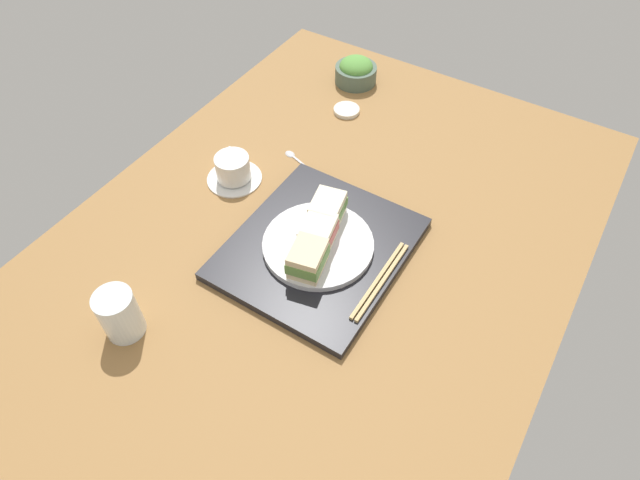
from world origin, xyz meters
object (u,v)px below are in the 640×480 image
sandwich_middle (318,233)px  sandwich_plate (318,244)px  teaspoon (293,155)px  salad_bowl (356,71)px  small_sauce_dish (347,110)px  sandwich_near (308,259)px  drinking_glass (119,314)px  coffee_cup (233,169)px  sandwich_far (328,210)px  chopsticks_pair (380,280)px

sandwich_middle → sandwich_plate: bearing=116.6°
sandwich_middle → teaspoon: sandwich_middle is taller
salad_bowl → small_sauce_dish: (-13.16, -4.83, -2.75)cm
sandwich_near → drinking_glass: (-27.51, 21.79, -0.90)cm
sandwich_middle → small_sauce_dish: sandwich_middle is taller
salad_bowl → drinking_glass: 90.92cm
coffee_cup → sandwich_plate: bearing=-106.4°
salad_bowl → sandwich_middle: bearing=-157.5°
salad_bowl → teaspoon: 35.40cm
sandwich_middle → teaspoon: 30.63cm
teaspoon → drinking_glass: bearing=-179.2°
sandwich_plate → sandwich_middle: (0.00, -0.00, 3.40)cm
sandwich_far → chopsticks_pair: bearing=-114.4°
sandwich_near → coffee_cup: (14.64, 29.64, -3.07)cm
sandwich_plate → chopsticks_pair: sandwich_plate is taller
sandwich_middle → sandwich_far: size_ratio=0.97×
coffee_cup → small_sauce_dish: coffee_cup is taller
drinking_glass → teaspoon: bearing=0.8°
teaspoon → sandwich_plate: bearing=-136.2°
drinking_glass → chopsticks_pair: bearing=-46.7°
drinking_glass → sandwich_near: bearing=-38.4°
small_sauce_dish → teaspoon: bearing=174.6°
chopsticks_pair → sandwich_middle: bearing=85.8°
sandwich_far → drinking_glass: 44.31cm
sandwich_plate → drinking_glass: 39.49cm
sandwich_far → drinking_glass: size_ratio=0.90×
sandwich_near → drinking_glass: bearing=141.6°
small_sauce_dish → drinking_glass: bearing=179.0°
teaspoon → chopsticks_pair: bearing=-122.7°
sandwich_near → small_sauce_dish: size_ratio=1.34×
sandwich_near → teaspoon: (28.16, 22.53, -5.59)cm
sandwich_middle → small_sauce_dish: (43.78, 18.76, -5.39)cm
sandwich_far → salad_bowl: bearing=23.4°
sandwich_plate → small_sauce_dish: bearing=23.2°
sandwich_far → small_sauce_dish: size_ratio=1.35×
sandwich_plate → drinking_glass: bearing=149.3°
sandwich_far → salad_bowl: size_ratio=0.81×
sandwich_middle → salad_bowl: sandwich_middle is taller
sandwich_middle → drinking_glass: drinking_glass is taller
sandwich_far → drinking_glass: (-40.30, 18.40, -0.89)cm
sandwich_middle → coffee_cup: size_ratio=0.70×
teaspoon → sandwich_far: bearing=-128.8°
salad_bowl → chopsticks_pair: (-58.00, -38.32, -1.05)cm
sandwich_near → small_sauce_dish: sandwich_near is taller
sandwich_plate → sandwich_far: (6.40, 1.70, 3.42)cm
sandwich_near → coffee_cup: sandwich_near is taller
sandwich_plate → coffee_cup: coffee_cup is taller
sandwich_far → coffee_cup: (1.84, 26.25, -3.06)cm
sandwich_plate → coffee_cup: (8.24, 27.94, 0.36)cm
sandwich_middle → drinking_glass: (-33.90, 20.09, -0.87)cm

